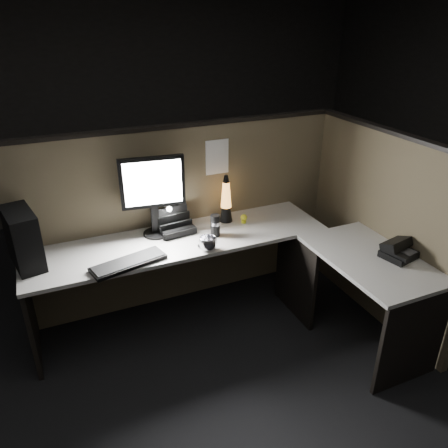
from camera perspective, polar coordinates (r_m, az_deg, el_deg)
name	(u,v)px	position (r m, az deg, el deg)	size (l,w,h in m)	color
floor	(230,358)	(3.35, 0.77, -17.10)	(6.00, 6.00, 0.00)	black
room_shell	(232,142)	(2.54, 0.99, 10.70)	(6.00, 6.00, 6.00)	silver
partition_back	(185,217)	(3.66, -5.17, 0.96)	(2.66, 0.06, 1.50)	brown
partition_right	(379,229)	(3.65, 19.56, -0.60)	(0.06, 1.66, 1.50)	brown
desk	(238,269)	(3.24, 1.89, -5.85)	(2.60, 1.60, 0.73)	beige
pc_tower	(23,238)	(3.21, -24.77, -1.72)	(0.17, 0.38, 0.40)	black
monitor	(153,189)	(3.30, -9.26, 4.55)	(0.48, 0.21, 0.62)	black
keyboard	(129,263)	(3.07, -12.36, -4.99)	(0.52, 0.17, 0.03)	black
mouse	(203,245)	(3.21, -2.73, -2.81)	(0.09, 0.06, 0.03)	black
clip_lamp	(167,214)	(3.47, -7.42, 1.34)	(0.04, 0.16, 0.21)	white
organizer	(175,226)	(3.45, -6.45, -0.21)	(0.29, 0.26, 0.20)	black
lava_lamp	(226,202)	(3.55, 0.27, 2.84)	(0.11, 0.11, 0.40)	black
travel_mug	(215,225)	(3.34, -1.16, -0.18)	(0.08, 0.08, 0.17)	black
steel_mug	(208,244)	(3.16, -2.10, -2.58)	(0.13, 0.13, 0.10)	silver
figurine	(244,218)	(3.57, 2.60, 0.85)	(0.05, 0.05, 0.05)	#F4FB27
pinned_paper	(217,157)	(3.54, -0.90, 8.74)	(0.20, 0.00, 0.28)	white
desk_phone	(398,250)	(3.31, 21.73, -3.20)	(0.26, 0.26, 0.13)	black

